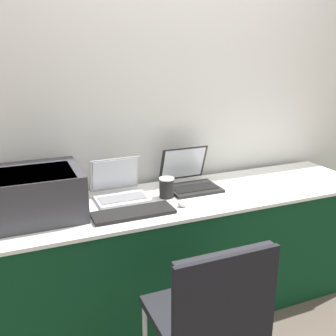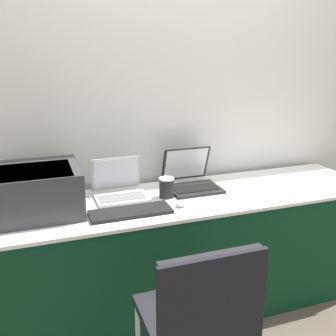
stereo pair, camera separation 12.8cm
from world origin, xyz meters
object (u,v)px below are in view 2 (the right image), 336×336
printer (37,189)px  coffee_cup (166,188)px  laptop_left (120,189)px  chair (201,312)px  external_keyboard (131,212)px  laptop_right (191,179)px  mouse (181,204)px

printer → coffee_cup: (0.73, -0.02, -0.07)m
printer → laptop_left: 0.48m
printer → laptop_left: bearing=10.2°
laptop_left → chair: size_ratio=0.35×
external_keyboard → chair: size_ratio=0.51×
laptop_left → coffee_cup: 0.28m
printer → chair: 1.08m
printer → chair: printer is taller
laptop_right → mouse: (-0.18, -0.28, -0.04)m
printer → mouse: 0.79m
printer → mouse: (0.76, -0.19, -0.12)m
printer → laptop_right: 0.95m
external_keyboard → chair: 0.69m
laptop_left → mouse: bearing=-43.4°
printer → chair: bearing=-54.6°
printer → laptop_right: size_ratio=1.40×
external_keyboard → mouse: bearing=-0.5°
coffee_cup → chair: size_ratio=0.14×
printer → chair: (0.60, -0.84, -0.33)m
laptop_right → chair: (-0.34, -0.93, -0.25)m
chair → laptop_left: bearing=97.8°
coffee_cup → chair: same height
printer → coffee_cup: 0.74m
laptop_left → external_keyboard: size_ratio=0.68×
external_keyboard → coffee_cup: (0.26, 0.17, 0.05)m
external_keyboard → coffee_cup: size_ratio=3.69×
mouse → chair: size_ratio=0.07×
laptop_right → mouse: 0.34m
chair → mouse: bearing=75.8°
laptop_left → laptop_right: bearing=0.7°
printer → laptop_right: printer is taller
laptop_right → mouse: laptop_right is taller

